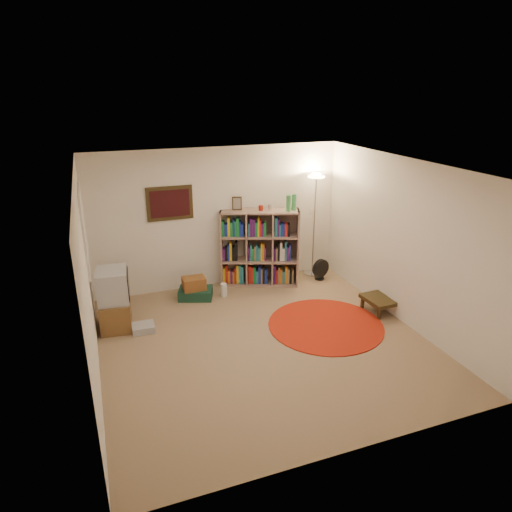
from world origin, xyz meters
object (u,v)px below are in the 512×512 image
(bookshelf, at_px, (258,249))
(tv_stand, at_px, (115,300))
(floor_lamp, at_px, (316,191))
(side_table, at_px, (382,299))
(suitcase, at_px, (196,293))
(floor_fan, at_px, (320,269))

(bookshelf, distance_m, tv_stand, 2.73)
(floor_lamp, bearing_deg, tv_stand, -167.43)
(bookshelf, xyz_separation_m, side_table, (1.49, -1.75, -0.47))
(floor_lamp, distance_m, suitcase, 2.86)
(suitcase, height_order, side_table, side_table)
(tv_stand, relative_size, side_table, 1.62)
(floor_lamp, height_order, floor_fan, floor_lamp)
(floor_fan, bearing_deg, bookshelf, 154.11)
(bookshelf, relative_size, side_table, 2.93)
(floor_fan, xyz_separation_m, tv_stand, (-3.76, -0.54, 0.24))
(tv_stand, bearing_deg, bookshelf, 22.20)
(bookshelf, xyz_separation_m, floor_lamp, (1.14, 0.05, 0.97))
(bookshelf, bearing_deg, floor_lamp, 22.88)
(floor_fan, xyz_separation_m, side_table, (0.33, -1.51, 0.01))
(bookshelf, relative_size, floor_lamp, 0.85)
(tv_stand, distance_m, suitcase, 1.50)
(suitcase, bearing_deg, floor_fan, 19.50)
(bookshelf, distance_m, side_table, 2.35)
(floor_fan, relative_size, side_table, 0.70)
(suitcase, bearing_deg, bookshelf, 30.29)
(floor_fan, relative_size, tv_stand, 0.43)
(floor_fan, distance_m, suitcase, 2.41)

